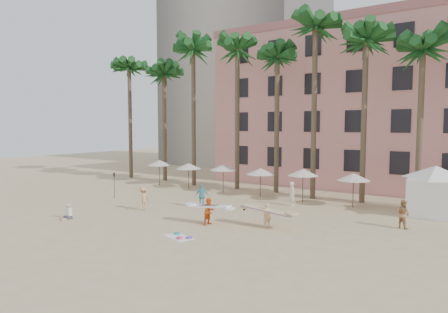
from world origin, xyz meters
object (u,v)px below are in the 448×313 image
carrier_white (209,210)px  cabana (435,187)px  carrier_yellow (267,213)px  pink_hotel (394,108)px

carrier_white → cabana: bearing=43.0°
carrier_yellow → cabana: bearing=48.8°
pink_hotel → cabana: 15.44m
carrier_yellow → carrier_white: 3.65m
cabana → carrier_white: cabana is taller
carrier_yellow → carrier_white: bearing=-156.5°
cabana → carrier_yellow: size_ratio=1.46×
pink_hotel → carrier_yellow: pink_hotel is taller
cabana → carrier_yellow: 12.24m
carrier_yellow → carrier_white: carrier_white is taller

